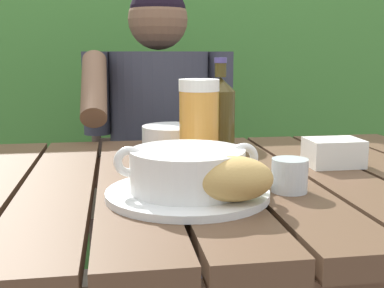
% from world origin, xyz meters
% --- Properties ---
extents(dining_table, '(1.20, 0.82, 0.75)m').
position_xyz_m(dining_table, '(0.00, 0.00, 0.64)').
color(dining_table, brown).
rests_on(dining_table, ground_plane).
extents(hedge_backdrop, '(2.81, 0.86, 2.33)m').
position_xyz_m(hedge_backdrop, '(-0.02, 1.61, 1.01)').
color(hedge_backdrop, '#438035').
rests_on(hedge_backdrop, ground_plane).
extents(chair_near_diner, '(0.47, 0.44, 0.97)m').
position_xyz_m(chair_near_diner, '(-0.02, 0.85, 0.48)').
color(chair_near_diner, '#4C3C32').
rests_on(chair_near_diner, ground_plane).
extents(person_eating, '(0.48, 0.47, 1.19)m').
position_xyz_m(person_eating, '(-0.02, 0.65, 0.70)').
color(person_eating, '#373946').
rests_on(person_eating, ground_plane).
extents(serving_plate, '(0.27, 0.27, 0.01)m').
position_xyz_m(serving_plate, '(-0.05, -0.14, 0.75)').
color(serving_plate, white).
rests_on(serving_plate, dining_table).
extents(soup_bowl, '(0.24, 0.19, 0.08)m').
position_xyz_m(soup_bowl, '(-0.05, -0.14, 0.79)').
color(soup_bowl, white).
rests_on(soup_bowl, serving_plate).
extents(bread_roll, '(0.14, 0.11, 0.07)m').
position_xyz_m(bread_roll, '(0.01, -0.21, 0.79)').
color(bread_roll, tan).
rests_on(bread_roll, serving_plate).
extents(beer_glass, '(0.08, 0.08, 0.18)m').
position_xyz_m(beer_glass, '(0.01, 0.10, 0.84)').
color(beer_glass, gold).
rests_on(beer_glass, dining_table).
extents(beer_bottle, '(0.07, 0.07, 0.22)m').
position_xyz_m(beer_bottle, '(0.07, 0.17, 0.84)').
color(beer_bottle, '#423715').
rests_on(beer_bottle, dining_table).
extents(water_glass_small, '(0.06, 0.06, 0.06)m').
position_xyz_m(water_glass_small, '(0.13, -0.14, 0.77)').
color(water_glass_small, silver).
rests_on(water_glass_small, dining_table).
extents(butter_tub, '(0.11, 0.09, 0.06)m').
position_xyz_m(butter_tub, '(0.29, 0.04, 0.77)').
color(butter_tub, white).
rests_on(butter_tub, dining_table).
extents(table_knife, '(0.17, 0.03, 0.01)m').
position_xyz_m(table_knife, '(0.08, -0.08, 0.75)').
color(table_knife, silver).
rests_on(table_knife, dining_table).
extents(diner_bowl, '(0.16, 0.16, 0.05)m').
position_xyz_m(diner_bowl, '(-0.02, 0.30, 0.77)').
color(diner_bowl, white).
rests_on(diner_bowl, dining_table).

